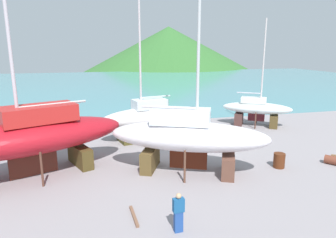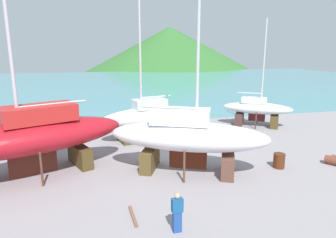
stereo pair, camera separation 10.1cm
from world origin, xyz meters
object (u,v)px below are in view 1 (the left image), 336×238
sailboat_large_starboard (256,109)px  sailboat_far_slipway (32,136)px  sailboat_small_center (188,136)px  barrel_blue_faded (235,139)px  barrel_by_slipway (44,139)px  barrel_tar_black (279,160)px  sailboat_mid_port (146,117)px  worker (178,212)px  barrel_ochre (196,131)px  barrel_tipped_center (333,160)px

sailboat_large_starboard → sailboat_far_slipway: bearing=-125.6°
sailboat_large_starboard → sailboat_small_center: bearing=-104.6°
sailboat_far_slipway → barrel_blue_faded: size_ratio=17.28×
barrel_by_slipway → barrel_tar_black: barrel_tar_black is taller
sailboat_mid_port → barrel_blue_faded: bearing=141.1°
sailboat_large_starboard → worker: (-11.59, -14.41, -0.76)m
sailboat_small_center → sailboat_far_slipway: 8.70m
sailboat_small_center → worker: 6.25m
barrel_ochre → barrel_tar_black: barrel_tar_black is taller
barrel_by_slipway → sailboat_small_center: bearing=-40.3°
barrel_by_slipway → barrel_blue_faded: size_ratio=0.85×
barrel_by_slipway → barrel_tipped_center: bearing=-25.8°
barrel_tipped_center → sailboat_large_starboard: bearing=88.2°
sailboat_small_center → barrel_blue_faded: sailboat_small_center is taller
barrel_tar_black → barrel_blue_faded: bearing=96.7°
barrel_by_slipway → barrel_tar_black: (14.44, -8.32, 0.06)m
sailboat_far_slipway → barrel_blue_faded: 13.89m
sailboat_far_slipway → sailboat_mid_port: bearing=-165.8°
barrel_blue_faded → sailboat_far_slipway: bearing=-169.7°
sailboat_large_starboard → barrel_tipped_center: bearing=-59.2°
sailboat_mid_port → barrel_tipped_center: 13.26m
worker → sailboat_small_center: bearing=155.2°
sailboat_large_starboard → barrel_blue_faded: size_ratio=10.63×
barrel_tar_black → barrel_blue_faded: barrel_blue_faded is taller
sailboat_mid_port → sailboat_far_slipway: bearing=24.4°
sailboat_large_starboard → barrel_tar_black: sailboat_large_starboard is taller
sailboat_small_center → barrel_ochre: size_ratio=18.24×
worker → barrel_blue_faded: size_ratio=1.83×
sailboat_far_slipway → barrel_tar_black: sailboat_far_slipway is taller
sailboat_far_slipway → sailboat_large_starboard: (17.96, 7.16, -0.69)m
sailboat_large_starboard → barrel_by_slipway: size_ratio=12.56×
sailboat_mid_port → barrel_tipped_center: bearing=128.8°
barrel_tipped_center → barrel_tar_black: barrel_tar_black is taller
sailboat_far_slipway → sailboat_large_starboard: size_ratio=1.63×
barrel_tar_black → barrel_blue_faded: (-0.56, 4.79, 0.01)m
barrel_tar_black → sailboat_mid_port: bearing=130.6°
sailboat_small_center → barrel_ochre: sailboat_small_center is taller
sailboat_small_center → sailboat_mid_port: sailboat_small_center is taller
barrel_tipped_center → worker: bearing=-158.1°
barrel_tipped_center → barrel_ochre: bearing=124.4°
sailboat_small_center → barrel_by_slipway: bearing=164.4°
sailboat_small_center → barrel_by_slipway: 11.78m
barrel_tar_black → barrel_ochre: bearing=106.1°
sailboat_mid_port → barrel_tar_black: size_ratio=12.30×
worker → barrel_ochre: 14.23m
barrel_tar_black → worker: bearing=-147.6°
sailboat_far_slipway → barrel_tipped_center: bearing=148.6°
sailboat_mid_port → sailboat_far_slipway: sailboat_far_slipway is taller
sailboat_small_center → barrel_tipped_center: size_ratio=17.77×
barrel_by_slipway → barrel_blue_faded: bearing=-14.3°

